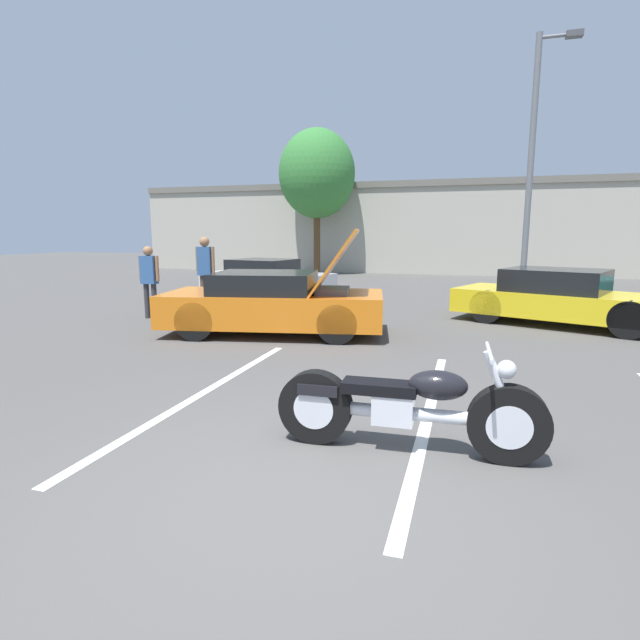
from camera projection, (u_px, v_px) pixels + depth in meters
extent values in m
plane|color=#514F4C|center=(286.00, 499.00, 3.68)|extent=(80.00, 80.00, 0.00)
cube|color=white|center=(205.00, 392.00, 6.16)|extent=(0.12, 5.01, 0.01)
cube|color=white|center=(428.00, 415.00, 5.38)|extent=(0.12, 5.01, 0.01)
cube|color=#B2AD9E|center=(448.00, 228.00, 25.08)|extent=(32.00, 4.00, 4.40)
cube|color=slate|center=(450.00, 186.00, 24.73)|extent=(32.00, 4.20, 0.30)
cylinder|color=slate|center=(530.00, 170.00, 14.71)|extent=(0.18, 0.18, 7.54)
cylinder|color=slate|center=(557.00, 36.00, 13.96)|extent=(0.90, 0.10, 0.10)
cube|color=#4C4C51|center=(575.00, 34.00, 13.83)|extent=(0.44, 0.28, 0.16)
cylinder|color=brown|center=(317.00, 241.00, 23.87)|extent=(0.32, 0.32, 3.16)
ellipsoid|color=#387F38|center=(317.00, 174.00, 23.34)|extent=(3.57, 3.57, 4.11)
cylinder|color=black|center=(508.00, 424.00, 4.21)|extent=(0.69, 0.18, 0.69)
cylinder|color=black|center=(316.00, 407.00, 4.65)|extent=(0.69, 0.18, 0.69)
cylinder|color=silver|center=(508.00, 424.00, 4.21)|extent=(0.38, 0.18, 0.38)
cylinder|color=silver|center=(316.00, 407.00, 4.65)|extent=(0.38, 0.18, 0.38)
cylinder|color=silver|center=(407.00, 413.00, 4.43)|extent=(1.44, 0.17, 0.12)
cube|color=silver|center=(393.00, 408.00, 4.45)|extent=(0.37, 0.25, 0.28)
ellipsoid|color=black|center=(438.00, 385.00, 4.31)|extent=(0.52, 0.30, 0.26)
cube|color=black|center=(379.00, 387.00, 4.45)|extent=(0.67, 0.28, 0.10)
cube|color=black|center=(320.00, 388.00, 4.60)|extent=(0.38, 0.23, 0.10)
cylinder|color=silver|center=(500.00, 387.00, 4.18)|extent=(0.31, 0.08, 0.63)
cylinder|color=silver|center=(490.00, 352.00, 4.16)|extent=(0.06, 0.70, 0.04)
sphere|color=silver|center=(507.00, 369.00, 4.14)|extent=(0.16, 0.16, 0.16)
cylinder|color=silver|center=(367.00, 412.00, 4.64)|extent=(1.10, 0.13, 0.09)
cube|color=orange|center=(274.00, 308.00, 9.69)|extent=(4.45, 2.56, 0.61)
cube|color=black|center=(265.00, 282.00, 9.63)|extent=(2.15, 1.95, 0.39)
cylinder|color=black|center=(337.00, 324.00, 8.80)|extent=(0.74, 0.35, 0.72)
cylinder|color=black|center=(343.00, 310.00, 10.36)|extent=(0.74, 0.35, 0.72)
cylinder|color=black|center=(195.00, 321.00, 9.08)|extent=(0.74, 0.35, 0.72)
cylinder|color=black|center=(222.00, 308.00, 10.64)|extent=(0.74, 0.35, 0.72)
cube|color=orange|center=(335.00, 262.00, 9.41)|extent=(1.17, 1.80, 1.22)
cube|color=#4C4C51|center=(333.00, 295.00, 9.52)|extent=(0.77, 1.09, 0.28)
cube|color=yellow|center=(562.00, 304.00, 10.61)|extent=(4.66, 3.24, 0.52)
cube|color=black|center=(555.00, 280.00, 10.63)|extent=(2.39, 2.18, 0.47)
cylinder|color=black|center=(629.00, 320.00, 9.22)|extent=(0.75, 0.47, 0.72)
cylinder|color=black|center=(487.00, 307.00, 10.88)|extent=(0.75, 0.47, 0.72)
cylinder|color=black|center=(510.00, 300.00, 12.04)|extent=(0.75, 0.47, 0.72)
cube|color=silver|center=(267.00, 281.00, 15.63)|extent=(4.31, 2.55, 0.53)
cube|color=black|center=(263.00, 266.00, 15.63)|extent=(2.10, 1.93, 0.42)
cylinder|color=black|center=(288.00, 289.00, 14.39)|extent=(0.73, 0.36, 0.71)
cylinder|color=black|center=(314.00, 284.00, 15.74)|extent=(0.73, 0.36, 0.71)
cylinder|color=black|center=(220.00, 285.00, 15.56)|extent=(0.73, 0.36, 0.71)
cylinder|color=black|center=(250.00, 281.00, 16.91)|extent=(0.73, 0.36, 0.71)
cylinder|color=brown|center=(203.00, 293.00, 12.59)|extent=(0.12, 0.12, 0.90)
cylinder|color=brown|center=(210.00, 293.00, 12.53)|extent=(0.12, 0.12, 0.90)
cube|color=#335B93|center=(205.00, 261.00, 12.42)|extent=(0.36, 0.20, 0.71)
cylinder|color=#9E704C|center=(197.00, 260.00, 12.48)|extent=(0.08, 0.08, 0.64)
cylinder|color=#9E704C|center=(213.00, 260.00, 12.35)|extent=(0.08, 0.08, 0.64)
sphere|color=#9E704C|center=(204.00, 242.00, 12.34)|extent=(0.24, 0.24, 0.24)
cylinder|color=#333338|center=(147.00, 301.00, 11.50)|extent=(0.12, 0.12, 0.80)
cylinder|color=#333338|center=(154.00, 301.00, 11.44)|extent=(0.12, 0.12, 0.80)
cube|color=#335B93|center=(149.00, 270.00, 11.35)|extent=(0.36, 0.20, 0.64)
cylinder|color=#9E704C|center=(141.00, 268.00, 11.41)|extent=(0.08, 0.08, 0.57)
cylinder|color=#9E704C|center=(157.00, 269.00, 11.28)|extent=(0.08, 0.08, 0.57)
sphere|color=#9E704C|center=(148.00, 251.00, 11.28)|extent=(0.22, 0.22, 0.22)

